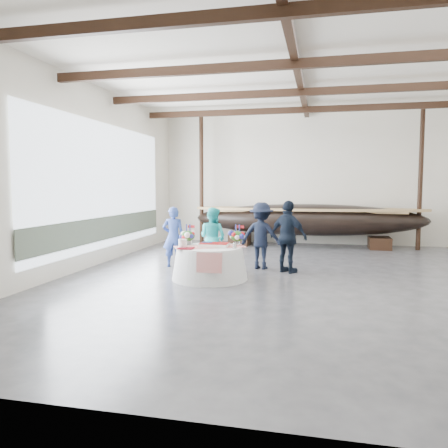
# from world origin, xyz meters

# --- Properties ---
(floor) EXTENTS (10.00, 12.00, 0.01)m
(floor) POSITION_xyz_m (0.00, 0.00, 0.00)
(floor) COLOR #3D3D42
(floor) RESTS_ON ground
(wall_back) EXTENTS (10.00, 0.02, 4.50)m
(wall_back) POSITION_xyz_m (0.00, 6.00, 2.25)
(wall_back) COLOR silver
(wall_back) RESTS_ON ground
(wall_front) EXTENTS (10.00, 0.02, 4.50)m
(wall_front) POSITION_xyz_m (0.00, -6.00, 2.25)
(wall_front) COLOR silver
(wall_front) RESTS_ON ground
(wall_left) EXTENTS (0.02, 12.00, 4.50)m
(wall_left) POSITION_xyz_m (-5.00, 0.00, 2.25)
(wall_left) COLOR silver
(wall_left) RESTS_ON ground
(ceiling) EXTENTS (10.00, 12.00, 0.01)m
(ceiling) POSITION_xyz_m (0.00, 0.00, 4.50)
(ceiling) COLOR white
(ceiling) RESTS_ON wall_back
(pavilion_structure) EXTENTS (9.80, 11.76, 4.50)m
(pavilion_structure) POSITION_xyz_m (0.00, 0.86, 4.00)
(pavilion_structure) COLOR black
(pavilion_structure) RESTS_ON ground
(open_bay) EXTENTS (0.03, 7.00, 3.20)m
(open_bay) POSITION_xyz_m (-4.95, 1.00, 1.83)
(open_bay) COLOR silver
(open_bay) RESTS_ON ground
(longboat_display) EXTENTS (7.52, 1.50, 1.41)m
(longboat_display) POSITION_xyz_m (0.10, 5.10, 0.90)
(longboat_display) COLOR black
(longboat_display) RESTS_ON ground
(banquet_table) EXTENTS (1.62, 1.62, 0.70)m
(banquet_table) POSITION_xyz_m (-1.78, -0.44, 0.35)
(banquet_table) COLOR silver
(banquet_table) RESTS_ON ground
(tabletop_items) EXTENTS (1.58, 1.17, 0.40)m
(tabletop_items) POSITION_xyz_m (-1.84, -0.26, 0.85)
(tabletop_items) COLOR red
(tabletop_items) RESTS_ON banquet_table
(guest_woman_blue) EXTENTS (0.61, 0.47, 1.49)m
(guest_woman_blue) POSITION_xyz_m (-3.02, 0.77, 0.74)
(guest_woman_blue) COLOR navy
(guest_woman_blue) RESTS_ON ground
(guest_woman_teal) EXTENTS (0.88, 0.79, 1.47)m
(guest_woman_teal) POSITION_xyz_m (-2.05, 0.90, 0.74)
(guest_woman_teal) COLOR #22B1B1
(guest_woman_teal) RESTS_ON ground
(guest_man_left) EXTENTS (1.11, 0.74, 1.60)m
(guest_man_left) POSITION_xyz_m (-0.86, 0.99, 0.80)
(guest_man_left) COLOR black
(guest_man_left) RESTS_ON ground
(guest_man_right) EXTENTS (1.05, 0.85, 1.67)m
(guest_man_right) POSITION_xyz_m (-0.19, 0.63, 0.83)
(guest_man_right) COLOR black
(guest_man_right) RESTS_ON ground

